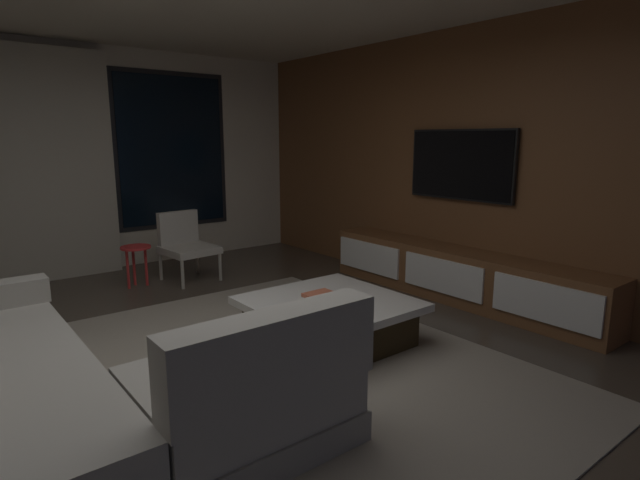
% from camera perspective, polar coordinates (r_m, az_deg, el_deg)
% --- Properties ---
extents(floor, '(9.20, 9.20, 0.00)m').
position_cam_1_polar(floor, '(3.61, -12.23, -15.41)').
color(floor, '#473D33').
extents(back_wall_with_window, '(6.60, 0.30, 2.70)m').
position_cam_1_polar(back_wall_with_window, '(6.68, -27.25, 7.80)').
color(back_wall_with_window, beige).
rests_on(back_wall_with_window, floor).
extents(media_wall, '(0.12, 7.80, 2.70)m').
position_cam_1_polar(media_wall, '(5.32, 18.36, 7.95)').
color(media_wall, brown).
rests_on(media_wall, floor).
extents(area_rug, '(3.20, 3.80, 0.01)m').
position_cam_1_polar(area_rug, '(3.68, -6.47, -14.58)').
color(area_rug, gray).
rests_on(area_rug, floor).
extents(sectional_couch, '(1.98, 2.50, 0.82)m').
position_cam_1_polar(sectional_couch, '(3.12, -26.90, -14.97)').
color(sectional_couch, gray).
rests_on(sectional_couch, floor).
extents(coffee_table, '(1.16, 1.16, 0.36)m').
position_cam_1_polar(coffee_table, '(4.08, 1.02, -9.06)').
color(coffee_table, '#302310').
rests_on(coffee_table, floor).
extents(book_stack_on_coffee_table, '(0.24, 0.18, 0.05)m').
position_cam_1_polar(book_stack_on_coffee_table, '(4.04, 0.04, -6.31)').
color(book_stack_on_coffee_table, '#B2B4AB').
rests_on(book_stack_on_coffee_table, coffee_table).
extents(accent_chair_near_window, '(0.59, 0.61, 0.78)m').
position_cam_1_polar(accent_chair_near_window, '(6.06, -14.87, -0.25)').
color(accent_chair_near_window, '#B2ADA0').
rests_on(accent_chair_near_window, floor).
extents(side_stool, '(0.32, 0.32, 0.46)m').
position_cam_1_polar(side_stool, '(5.90, -19.97, -1.46)').
color(side_stool, red).
rests_on(side_stool, floor).
extents(media_console, '(0.46, 3.10, 0.52)m').
position_cam_1_polar(media_console, '(5.29, 15.42, -3.98)').
color(media_console, brown).
rests_on(media_console, floor).
extents(mounted_tv, '(0.05, 1.23, 0.71)m').
position_cam_1_polar(mounted_tv, '(5.38, 15.48, 8.14)').
color(mounted_tv, black).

